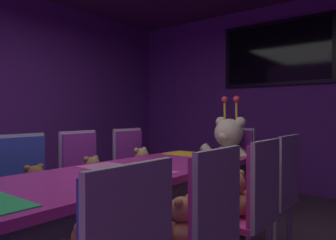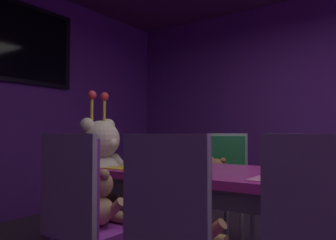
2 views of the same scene
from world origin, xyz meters
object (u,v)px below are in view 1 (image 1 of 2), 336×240
at_px(banquet_table, 126,181).
at_px(chair_right_3, 278,184).
at_px(teddy_left_2, 92,174).
at_px(king_teddy_bear, 228,150).
at_px(chair_left_1, 26,182).
at_px(teddy_right_3, 261,183).
at_px(chair_right_2, 254,199).
at_px(chair_left_3, 132,164).
at_px(teddy_left_1, 35,186).
at_px(throne_chair, 235,161).
at_px(teddy_left_3, 142,165).
at_px(wall_tv, 276,53).
at_px(teddy_right_1, 181,224).
at_px(teddy_right_2, 234,196).
at_px(chair_left_2, 83,171).
at_px(chair_right_1, 204,225).

relative_size(banquet_table, chair_right_3, 2.51).
xyz_separation_m(teddy_left_2, king_teddy_bear, (0.72, 1.34, 0.16)).
relative_size(chair_left_1, teddy_right_3, 3.01).
bearing_deg(chair_right_2, chair_left_3, -19.23).
bearing_deg(teddy_left_1, king_teddy_bear, 70.51).
bearing_deg(chair_left_1, teddy_left_2, 79.36).
bearing_deg(throne_chair, teddy_left_3, -38.03).
bearing_deg(teddy_right_3, wall_tv, -73.12).
xyz_separation_m(chair_left_1, teddy_left_1, (0.14, -0.00, -0.01)).
bearing_deg(wall_tv, teddy_right_1, -78.07).
bearing_deg(teddy_right_2, king_teddy_bear, -61.07).
relative_size(teddy_right_3, king_teddy_bear, 0.37).
relative_size(teddy_right_3, throne_chair, 0.33).
distance_m(chair_left_2, throne_chair, 1.74).
height_order(teddy_left_1, chair_left_2, chair_left_2).
relative_size(teddy_left_2, teddy_right_2, 0.96).
height_order(teddy_left_2, chair_right_2, chair_right_2).
relative_size(teddy_left_2, chair_right_2, 0.32).
distance_m(chair_left_3, teddy_right_2, 1.64).
relative_size(banquet_table, chair_right_1, 2.51).
bearing_deg(teddy_left_2, teddy_right_1, -21.69).
bearing_deg(teddy_left_1, chair_left_2, 106.77).
xyz_separation_m(teddy_right_2, chair_right_3, (0.12, 0.53, 0.01)).
bearing_deg(teddy_left_2, banquet_table, -20.66).
distance_m(chair_right_2, wall_tv, 3.25).
distance_m(teddy_left_1, chair_left_2, 0.62).
relative_size(chair_right_3, wall_tv, 0.60).
bearing_deg(king_teddy_bear, teddy_right_1, 20.67).
distance_m(teddy_left_2, chair_right_2, 1.57).
bearing_deg(teddy_left_3, chair_right_1, -38.17).
height_order(teddy_left_2, throne_chair, throne_chair).
bearing_deg(chair_left_1, teddy_left_1, -0.00).
bearing_deg(king_teddy_bear, teddy_right_3, 42.29).
height_order(teddy_right_2, teddy_right_3, same).
height_order(teddy_left_3, teddy_right_1, teddy_left_3).
relative_size(banquet_table, chair_left_2, 2.51).
relative_size(chair_left_3, teddy_left_3, 2.85).
height_order(teddy_left_2, teddy_right_2, teddy_right_2).
height_order(chair_left_3, teddy_right_1, chair_left_3).
relative_size(chair_left_1, chair_right_1, 1.00).
bearing_deg(teddy_right_1, teddy_left_1, 0.81).
bearing_deg(chair_left_1, banquet_table, 21.21).
height_order(chair_right_1, wall_tv, wall_tv).
distance_m(teddy_left_1, chair_right_3, 1.92).
xyz_separation_m(chair_right_2, chair_right_3, (-0.03, 0.53, 0.00)).
distance_m(banquet_table, teddy_left_3, 1.14).
bearing_deg(chair_left_1, king_teddy_bear, 66.79).
bearing_deg(teddy_right_3, teddy_right_2, 92.89).
xyz_separation_m(chair_left_1, chair_right_2, (1.68, 0.65, 0.00)).
height_order(teddy_left_2, wall_tv, wall_tv).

